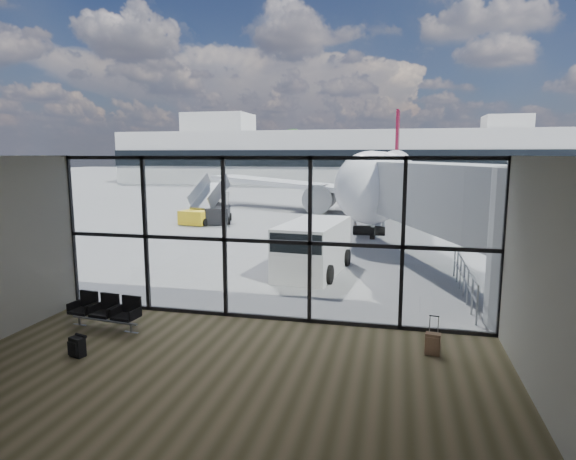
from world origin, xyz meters
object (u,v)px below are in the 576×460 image
at_px(suitcase, 433,344).
at_px(service_van, 312,247).
at_px(mobile_stairs, 203,214).
at_px(backpack, 77,347).
at_px(belt_loader, 218,213).
at_px(seating_row, 107,309).
at_px(airliner, 388,175).

xyz_separation_m(suitcase, service_van, (-4.02, 7.00, 0.74)).
height_order(service_van, mobile_stairs, mobile_stairs).
bearing_deg(mobile_stairs, backpack, -64.37).
relative_size(backpack, belt_loader, 0.12).
bearing_deg(service_van, mobile_stairs, 134.58).
distance_m(seating_row, backpack, 1.90).
relative_size(belt_loader, mobile_stairs, 1.10).
bearing_deg(service_van, backpack, -107.23).
bearing_deg(seating_row, mobile_stairs, 112.06).
bearing_deg(belt_loader, seating_row, -94.02).
xyz_separation_m(seating_row, mobile_stairs, (-5.23, 18.92, 0.13)).
height_order(suitcase, belt_loader, belt_loader).
height_order(suitcase, mobile_stairs, mobile_stairs).
bearing_deg(mobile_stairs, seating_row, -64.19).
height_order(backpack, suitcase, suitcase).
relative_size(suitcase, mobile_stairs, 0.23).
relative_size(seating_row, suitcase, 2.23).
bearing_deg(suitcase, airliner, 102.40).
xyz_separation_m(airliner, belt_loader, (-10.95, -9.63, -2.22)).
distance_m(suitcase, airliner, 29.21).
bearing_deg(mobile_stairs, airliner, 51.17).
bearing_deg(airliner, service_van, -94.12).
height_order(airliner, belt_loader, airliner).
xyz_separation_m(belt_loader, mobile_stairs, (-0.85, -0.55, -0.01)).
distance_m(belt_loader, mobile_stairs, 1.01).
distance_m(seating_row, suitcase, 8.27).
distance_m(backpack, suitcase, 8.05).
relative_size(airliner, mobile_stairs, 9.24).
xyz_separation_m(airliner, mobile_stairs, (-11.80, -10.19, -2.23)).
bearing_deg(seating_row, suitcase, 7.05).
distance_m(airliner, belt_loader, 14.75).
bearing_deg(backpack, seating_row, 119.45).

